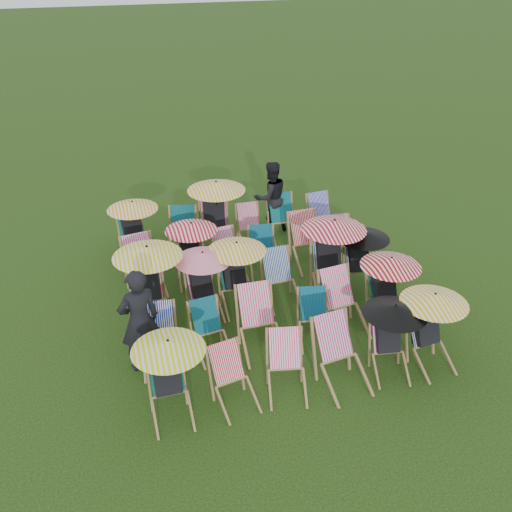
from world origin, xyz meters
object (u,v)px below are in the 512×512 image
object	(u,v)px
deckchair_0	(169,378)
deckchair_5	(431,329)
deckchair_29	(324,217)
person_left	(139,321)
person_rear	(271,197)

from	to	relation	value
deckchair_0	deckchair_5	distance (m)	4.07
deckchair_29	person_left	xyz separation A→B (m)	(-4.40, -3.38, 0.43)
person_rear	deckchair_0	bearing A→B (deg)	48.98
deckchair_5	deckchair_29	bearing A→B (deg)	81.80
deckchair_29	deckchair_0	bearing A→B (deg)	-138.40
deckchair_29	person_left	bearing A→B (deg)	-148.40
deckchair_0	deckchair_29	xyz separation A→B (m)	(4.14, 4.51, -0.19)
person_left	deckchair_5	bearing A→B (deg)	150.92
deckchair_0	deckchair_5	world-z (taller)	deckchair_5
deckchair_0	person_left	world-z (taller)	person_left
person_left	person_rear	bearing A→B (deg)	-144.20
person_left	person_rear	world-z (taller)	person_left
deckchair_0	person_left	bearing A→B (deg)	101.97
deckchair_5	deckchair_29	xyz separation A→B (m)	(0.06, 4.54, -0.20)
person_rear	deckchair_29	bearing A→B (deg)	142.40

